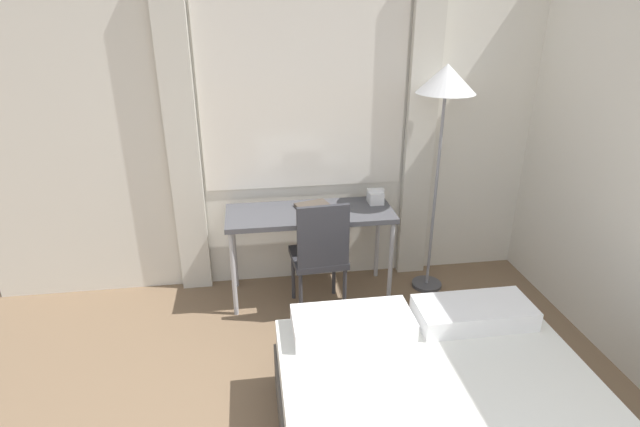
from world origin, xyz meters
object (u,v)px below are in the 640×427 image
at_px(standing_lamp, 445,92).
at_px(book, 314,206).
at_px(desk_chair, 320,252).
at_px(telephone, 375,197).
at_px(desk, 310,219).

xyz_separation_m(standing_lamp, book, (-0.97, 0.09, -0.89)).
bearing_deg(standing_lamp, desk_chair, -165.32).
relative_size(telephone, book, 0.43).
height_order(desk, standing_lamp, standing_lamp).
bearing_deg(desk_chair, standing_lamp, 10.67).
bearing_deg(book, desk_chair, -89.86).
bearing_deg(telephone, desk, -169.67).
relative_size(desk, book, 4.23).
xyz_separation_m(telephone, book, (-0.51, -0.04, -0.04)).
distance_m(desk_chair, standing_lamp, 1.50).
relative_size(standing_lamp, book, 5.99).
distance_m(desk, desk_chair, 0.32).
relative_size(desk, telephone, 9.80).
distance_m(desk_chair, telephone, 0.69).
distance_m(desk, book, 0.11).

